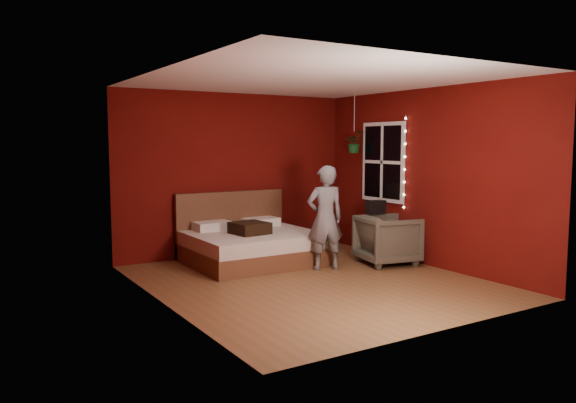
% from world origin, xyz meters
% --- Properties ---
extents(floor, '(4.50, 4.50, 0.00)m').
position_xyz_m(floor, '(0.00, 0.00, 0.00)').
color(floor, brown).
rests_on(floor, ground).
extents(room_walls, '(4.04, 4.54, 2.62)m').
position_xyz_m(room_walls, '(0.00, 0.00, 1.68)').
color(room_walls, '#5D0E09').
rests_on(room_walls, ground).
extents(window, '(0.05, 0.97, 1.27)m').
position_xyz_m(window, '(1.97, 0.90, 1.50)').
color(window, white).
rests_on(window, room_walls).
extents(fairy_lights, '(0.04, 0.04, 1.45)m').
position_xyz_m(fairy_lights, '(1.94, 0.37, 1.50)').
color(fairy_lights, silver).
rests_on(fairy_lights, room_walls).
extents(bed, '(1.87, 1.59, 1.03)m').
position_xyz_m(bed, '(-0.12, 1.49, 0.27)').
color(bed, brown).
rests_on(bed, ground).
extents(person, '(0.61, 0.48, 1.49)m').
position_xyz_m(person, '(0.55, 0.50, 0.74)').
color(person, slate).
rests_on(person, ground).
extents(armchair, '(0.95, 0.94, 0.73)m').
position_xyz_m(armchair, '(1.56, 0.30, 0.37)').
color(armchair, '#595446').
rests_on(armchair, ground).
extents(handbag, '(0.30, 0.18, 0.20)m').
position_xyz_m(handbag, '(1.53, 0.54, 0.84)').
color(handbag, black).
rests_on(handbag, armchair).
extents(throw_pillow, '(0.53, 0.53, 0.17)m').
position_xyz_m(throw_pillow, '(-0.22, 1.32, 0.55)').
color(throw_pillow, black).
rests_on(throw_pillow, bed).
extents(hanging_plant, '(0.38, 0.34, 0.97)m').
position_xyz_m(hanging_plant, '(1.81, 1.44, 1.82)').
color(hanging_plant, silver).
rests_on(hanging_plant, room_walls).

